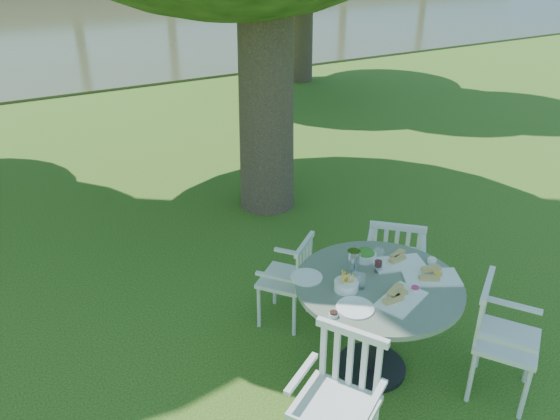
{
  "coord_description": "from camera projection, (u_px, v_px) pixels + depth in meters",
  "views": [
    {
      "loc": [
        -2.35,
        -3.79,
        3.15
      ],
      "look_at": [
        0.0,
        0.2,
        0.85
      ],
      "focal_mm": 35.0,
      "sensor_mm": 36.0,
      "label": 1
    }
  ],
  "objects": [
    {
      "name": "chair_sw",
      "position": [
        342.0,
        389.0,
        3.49
      ],
      "size": [
        0.64,
        0.65,
        0.96
      ],
      "rotation": [
        0.0,
        0.0,
        -1.04
      ],
      "color": "silver",
      "rests_on": "ground"
    },
    {
      "name": "tableware",
      "position": [
        373.0,
        275.0,
        4.11
      ],
      "size": [
        1.19,
        0.88,
        0.2
      ],
      "color": "white",
      "rests_on": "table"
    },
    {
      "name": "chair_nw",
      "position": [
        293.0,
        275.0,
        4.81
      ],
      "size": [
        0.59,
        0.58,
        0.85
      ],
      "rotation": [
        0.0,
        0.0,
        -2.48
      ],
      "color": "silver",
      "rests_on": "ground"
    },
    {
      "name": "ground",
      "position": [
        290.0,
        295.0,
        5.4
      ],
      "size": [
        140.0,
        140.0,
        0.0
      ],
      "primitive_type": "plane",
      "color": "#20420D",
      "rests_on": "ground"
    },
    {
      "name": "chair_ne",
      "position": [
        395.0,
        257.0,
        4.95
      ],
      "size": [
        0.66,
        0.66,
        0.96
      ],
      "rotation": [
        0.0,
        0.0,
        -3.91
      ],
      "color": "silver",
      "rests_on": "ground"
    },
    {
      "name": "chair_se",
      "position": [
        495.0,
        330.0,
        4.04
      ],
      "size": [
        0.64,
        0.63,
        0.94
      ],
      "rotation": [
        0.0,
        0.0,
        0.57
      ],
      "color": "silver",
      "rests_on": "ground"
    },
    {
      "name": "river",
      "position": [
        8.0,
        22.0,
        23.15
      ],
      "size": [
        100.0,
        28.0,
        0.12
      ],
      "primitive_type": "cube",
      "color": "#353A22",
      "rests_on": "ground"
    },
    {
      "name": "table",
      "position": [
        377.0,
        303.0,
        4.17
      ],
      "size": [
        1.26,
        1.26,
        0.85
      ],
      "color": "black",
      "rests_on": "ground"
    }
  ]
}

